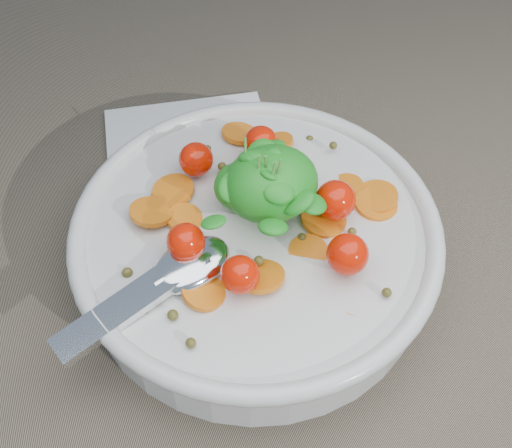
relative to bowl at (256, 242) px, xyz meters
name	(u,v)px	position (x,y,z in m)	size (l,w,h in m)	color
ground	(267,272)	(0.01, -0.01, -0.03)	(6.00, 6.00, 0.00)	#7A6C57
bowl	(256,242)	(0.00, 0.00, 0.00)	(0.30, 0.28, 0.12)	silver
napkin	(190,149)	(-0.01, 0.14, -0.03)	(0.15, 0.13, 0.01)	white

